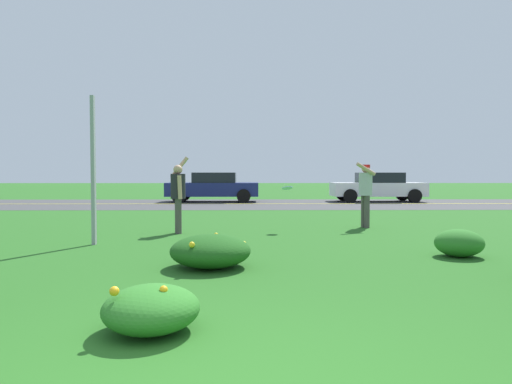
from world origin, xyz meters
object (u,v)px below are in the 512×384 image
at_px(frisbee_pale_blue, 287,188).
at_px(car_navy_center_right, 213,187).
at_px(sign_post_near_path, 93,170).
at_px(person_thrower_dark_shirt, 178,192).
at_px(car_white_center_left, 378,187).
at_px(person_catcher_red_cap_gray_shirt, 365,189).

height_order(frisbee_pale_blue, car_navy_center_right, car_navy_center_right).
distance_m(sign_post_near_path, person_thrower_dark_shirt, 2.24).
relative_size(frisbee_pale_blue, car_navy_center_right, 0.06).
height_order(frisbee_pale_blue, car_white_center_left, car_white_center_left).
relative_size(person_thrower_dark_shirt, frisbee_pale_blue, 6.66).
distance_m(person_catcher_red_cap_gray_shirt, frisbee_pale_blue, 2.18).
bearing_deg(sign_post_near_path, car_white_center_left, 56.11).
distance_m(sign_post_near_path, car_navy_center_right, 14.06).
distance_m(person_catcher_red_cap_gray_shirt, car_navy_center_right, 12.16).
distance_m(person_thrower_dark_shirt, car_white_center_left, 14.68).
height_order(sign_post_near_path, frisbee_pale_blue, sign_post_near_path).
distance_m(sign_post_near_path, car_white_center_left, 16.87).
bearing_deg(sign_post_near_path, frisbee_pale_blue, 28.26).
relative_size(frisbee_pale_blue, car_white_center_left, 0.06).
relative_size(person_thrower_dark_shirt, person_catcher_red_cap_gray_shirt, 1.07).
bearing_deg(car_navy_center_right, sign_post_near_path, -94.88).
bearing_deg(frisbee_pale_blue, person_thrower_dark_shirt, -170.97).
xyz_separation_m(sign_post_near_path, car_white_center_left, (9.40, 13.99, -0.70)).
bearing_deg(person_catcher_red_cap_gray_shirt, sign_post_near_path, -154.74).
relative_size(car_white_center_left, car_navy_center_right, 1.00).
bearing_deg(frisbee_pale_blue, sign_post_near_path, -151.74).
xyz_separation_m(person_catcher_red_cap_gray_shirt, car_white_center_left, (3.41, 11.17, -0.25)).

